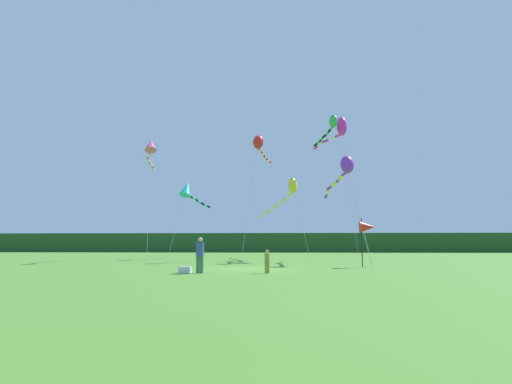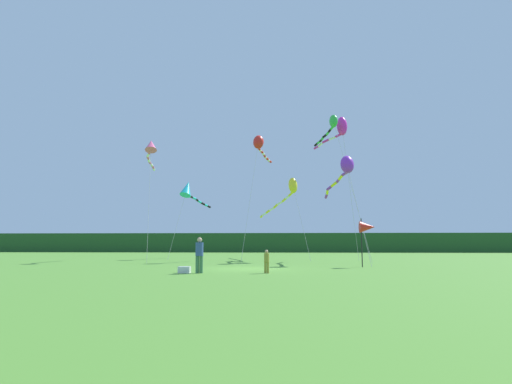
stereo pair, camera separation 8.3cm
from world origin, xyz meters
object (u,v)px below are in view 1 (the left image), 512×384
Objects in this scene: kite_purple at (345,168)px; person_child at (267,260)px; kite_magenta at (340,128)px; kite_yellow at (288,191)px; kite_red at (259,144)px; cooler_box at (185,270)px; person_adult at (200,253)px; kite_cyan at (188,190)px; kite_green at (332,125)px; kite_rainbow at (151,148)px; banner_flag_pole at (367,227)px.

person_child is at bearing -117.21° from kite_purple.
person_child is at bearing -108.71° from kite_magenta.
kite_yellow is 4.91m from kite_red.
kite_yellow is at bearing 73.55° from cooler_box.
kite_cyan reaches higher than person_adult.
kite_green is 14.16m from kite_cyan.
kite_red is 1.05× the size of kite_rainbow.
kite_yellow is at bearing 118.19° from kite_purple.
kite_cyan is (-13.64, 13.04, 3.92)m from banner_flag_pole.
kite_cyan is at bearing 170.84° from kite_green.
kite_purple is (-0.59, 4.45, 4.34)m from banner_flag_pole.
person_adult is 17.92m from kite_rainbow.
kite_green is at bearing 91.00° from kite_purple.
person_child is 8.22m from banner_flag_pole.
person_adult is 3.02× the size of cooler_box.
kite_red is (-2.45, -2.03, 3.74)m from kite_yellow.
kite_green is at bearing 61.81° from cooler_box.
kite_magenta is at bearing 60.85° from cooler_box.
kite_purple is (9.05, 10.17, 6.51)m from cooler_box.
person_adult is 21.47m from kite_green.
kite_yellow reaches higher than person_child.
kite_magenta is (5.90, 17.42, 10.91)m from person_child.
person_adult is at bearing -104.26° from kite_yellow.
kite_red is (2.70, 15.41, 9.53)m from cooler_box.
cooler_box is 0.07× the size of kite_yellow.
kite_green is (-0.70, 10.95, 9.28)m from banner_flag_pole.
kite_yellow is at bearing 85.80° from person_child.
kite_red reaches higher than person_adult.
person_child is at bearing -67.10° from kite_cyan.
kite_green is at bearing -134.49° from kite_magenta.
person_adult is at bearing -64.23° from kite_rainbow.
kite_cyan is (-4.00, 18.76, 6.09)m from cooler_box.
kite_magenta is (9.78, 17.53, 11.37)m from cooler_box.
person_adult is 0.23× the size of kite_cyan.
kite_cyan is (-7.88, 18.65, 5.63)m from person_child.
kite_green is 15.52m from kite_rainbow.
kite_cyan is at bearing 136.29° from banner_flag_pole.
kite_purple is at bearing -39.56° from kite_red.
kite_rainbow is at bearing 125.43° from person_child.
kite_yellow is 12.22m from kite_rainbow.
kite_yellow reaches higher than person_adult.
cooler_box is at bearing -66.52° from kite_rainbow.
kite_red is at bearing -163.36° from kite_magenta.
kite_magenta is 1.20× the size of kite_red.
kite_yellow is at bearing 110.95° from banner_flag_pole.
cooler_box is at bearing -99.95° from kite_red.
kite_yellow reaches higher than cooler_box.
kite_magenta is 1.74× the size of kite_cyan.
person_adult is 14.37m from kite_purple.
kite_yellow is 6.86m from kite_green.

